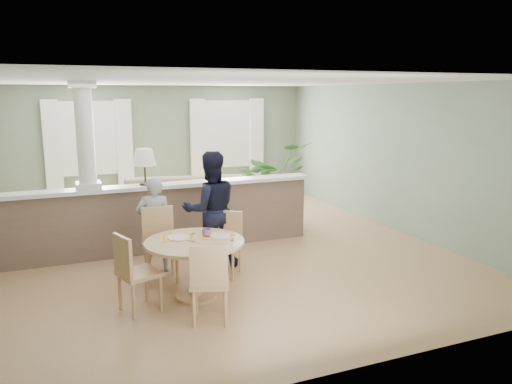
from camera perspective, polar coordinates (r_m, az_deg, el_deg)
name	(u,v)px	position (r m, az deg, el deg)	size (l,w,h in m)	color
ground	(214,249)	(8.32, -4.77, -6.46)	(8.00, 8.00, 0.00)	tan
room_shell	(200,136)	(8.56, -6.44, 6.39)	(7.02, 8.02, 2.71)	gray
pony_wall	(151,210)	(8.10, -11.95, -1.98)	(5.32, 0.38, 2.70)	brown
sofa	(187,203)	(9.72, -7.92, -1.21)	(3.08, 1.20, 0.90)	olive
houseplant	(271,183)	(9.79, 1.74, 1.07)	(1.44, 1.25, 1.60)	#376E2C
dining_table	(195,252)	(6.26, -6.96, -6.84)	(1.23, 1.23, 0.84)	tan
chair_far_boy	(160,240)	(6.96, -10.96, -5.46)	(0.47, 0.47, 1.00)	tan
chair_far_man	(227,240)	(7.07, -3.33, -5.50)	(0.56, 0.56, 0.89)	tan
chair_near	(209,279)	(5.57, -5.34, -9.92)	(0.54, 0.54, 0.94)	tan
chair_side	(133,270)	(5.98, -13.87, -8.63)	(0.54, 0.54, 0.95)	tan
child_person	(155,224)	(7.24, -11.50, -3.66)	(0.50, 0.33, 1.38)	#99999E
man_person	(211,210)	(7.29, -5.20, -2.03)	(0.83, 0.65, 1.71)	black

